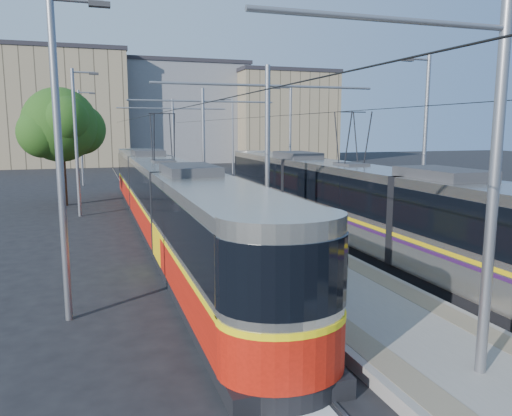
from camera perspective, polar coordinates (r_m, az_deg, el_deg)
name	(u,v)px	position (r m, az deg, el deg)	size (l,w,h in m)	color
ground	(368,313)	(13.81, 12.68, -11.62)	(160.00, 160.00, 0.00)	black
platform	(216,209)	(29.21, -4.65, -0.17)	(4.00, 50.00, 0.30)	gray
tactile_strip_left	(191,208)	(28.88, -7.44, -0.01)	(0.70, 50.00, 0.01)	gray
tactile_strip_right	(239,206)	(29.55, -1.92, 0.27)	(0.70, 50.00, 0.01)	gray
rails	(216,212)	(29.23, -4.64, -0.43)	(8.71, 70.00, 0.03)	gray
track_arrow	(283,391)	(9.89, 3.05, -20.14)	(1.20, 5.00, 0.01)	silver
tram_left	(164,196)	(23.66, -10.43, 1.34)	(2.43, 32.20, 5.50)	black
tram_right	(350,199)	(21.53, 10.71, 0.99)	(2.43, 28.89, 5.50)	black
catenary	(228,134)	(26.07, -3.27, 8.39)	(9.20, 70.00, 7.00)	gray
street_lamps	(200,139)	(32.74, -6.41, 7.89)	(15.18, 38.22, 8.00)	gray
shelter	(227,193)	(26.73, -3.32, 1.70)	(0.87, 1.09, 2.11)	black
tree	(65,126)	(33.74, -20.98, 8.72)	(5.06, 4.67, 7.34)	#382314
building_left	(62,108)	(71.14, -21.26, 10.56)	(16.32, 12.24, 14.82)	gray
building_centre	(179,113)	(76.14, -8.78, 10.68)	(18.36, 14.28, 14.16)	slate
building_right	(282,117)	(74.05, 2.96, 10.36)	(14.28, 10.20, 12.98)	gray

